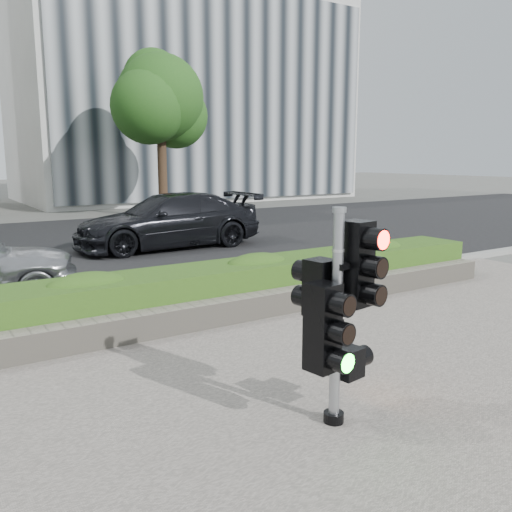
{
  "coord_description": "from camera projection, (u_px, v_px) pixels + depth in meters",
  "views": [
    {
      "loc": [
        -3.13,
        -4.54,
        2.34
      ],
      "look_at": [
        0.21,
        0.6,
        1.22
      ],
      "focal_mm": 38.0,
      "sensor_mm": 36.0,
      "label": 1
    }
  ],
  "objects": [
    {
      "name": "ground",
      "position": [
        270.0,
        377.0,
        5.84
      ],
      "size": [
        120.0,
        120.0,
        0.0
      ],
      "primitive_type": "plane",
      "color": "#51514C",
      "rests_on": "ground"
    },
    {
      "name": "sidewalk",
      "position": [
        472.0,
        495.0,
        3.78
      ],
      "size": [
        16.0,
        11.0,
        0.03
      ],
      "primitive_type": "cube",
      "color": "#9E9389",
      "rests_on": "ground"
    },
    {
      "name": "road",
      "position": [
        53.0,
        248.0,
        14.09
      ],
      "size": [
        60.0,
        13.0,
        0.02
      ],
      "primitive_type": "cube",
      "color": "black",
      "rests_on": "ground"
    },
    {
      "name": "curb",
      "position": [
        155.0,
        306.0,
        8.43
      ],
      "size": [
        60.0,
        0.25,
        0.12
      ],
      "primitive_type": "cube",
      "color": "gray",
      "rests_on": "ground"
    },
    {
      "name": "stone_wall",
      "position": [
        191.0,
        317.0,
        7.38
      ],
      "size": [
        12.0,
        0.32,
        0.34
      ],
      "primitive_type": "cube",
      "color": "gray",
      "rests_on": "sidewalk"
    },
    {
      "name": "hedge",
      "position": [
        171.0,
        295.0,
        7.88
      ],
      "size": [
        12.0,
        1.0,
        0.68
      ],
      "primitive_type": "cube",
      "color": "#62972E",
      "rests_on": "sidewalk"
    },
    {
      "name": "building_right",
      "position": [
        183.0,
        93.0,
        31.29
      ],
      "size": [
        18.0,
        10.0,
        12.0
      ],
      "primitive_type": "cube",
      "color": "#B7B7B2",
      "rests_on": "ground"
    },
    {
      "name": "tree_right",
      "position": [
        159.0,
        101.0,
        20.81
      ],
      "size": [
        4.1,
        3.58,
        6.53
      ],
      "color": "black",
      "rests_on": "ground"
    },
    {
      "name": "traffic_signal",
      "position": [
        336.0,
        306.0,
        4.65
      ],
      "size": [
        0.68,
        0.54,
        1.91
      ],
      "rotation": [
        0.0,
        0.0,
        0.16
      ],
      "color": "black",
      "rests_on": "sidewalk"
    },
    {
      "name": "car_dark",
      "position": [
        169.0,
        221.0,
        14.07
      ],
      "size": [
        4.88,
        2.01,
        1.41
      ],
      "primitive_type": "imported",
      "rotation": [
        0.0,
        0.0,
        -1.58
      ],
      "color": "black",
      "rests_on": "road"
    }
  ]
}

